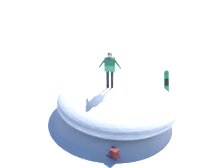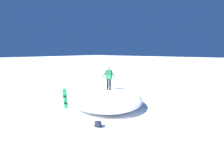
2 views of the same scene
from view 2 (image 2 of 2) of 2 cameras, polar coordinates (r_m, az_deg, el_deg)
ground at (r=13.08m, az=-2.85°, el=-7.32°), size 240.00×240.00×0.00m
snow_mound at (r=12.46m, az=-2.25°, el=-4.94°), size 7.33×6.97×1.38m
snowboarder_standing at (r=11.90m, az=-1.12°, el=2.64°), size 1.03×0.35×1.73m
snowboard_primary_upright at (r=12.30m, az=-16.09°, el=-4.86°), size 0.43×0.44×1.64m
backpack_near at (r=9.40m, az=-4.94°, el=-13.89°), size 0.57×0.53×0.37m
backpack_far at (r=15.43m, az=1.94°, el=-3.53°), size 0.62×0.38×0.43m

